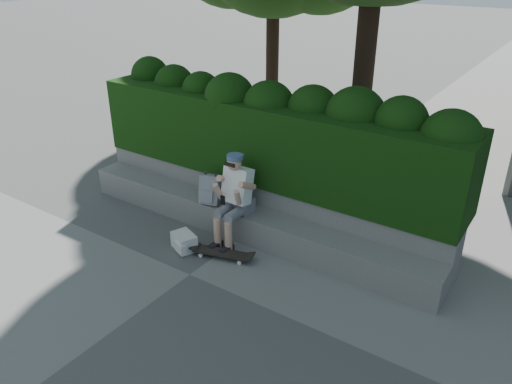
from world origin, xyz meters
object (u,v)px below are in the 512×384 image
Objects in this scene: person at (235,196)px; backpack_ground at (184,241)px; skateboard at (222,253)px; backpack_plaid at (210,189)px.

person is 3.71× the size of backpack_ground.
skateboard is 1.93× the size of backpack_plaid.
person is 3.07× the size of backpack_plaid.
person reaches higher than backpack_ground.
person reaches higher than backpack_plaid.
backpack_plaid reaches higher than backpack_ground.
backpack_ground is at bearing -103.99° from backpack_plaid.
person is 1.00m from backpack_ground.
skateboard is at bearing 33.41° from backpack_ground.
backpack_plaid is 1.21× the size of backpack_ground.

